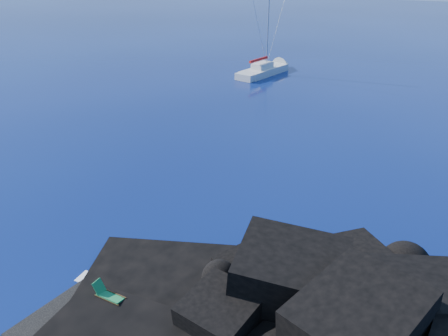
% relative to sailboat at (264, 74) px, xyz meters
% --- Properties ---
extents(ground, '(400.00, 400.00, 0.00)m').
position_rel_sailboat_xyz_m(ground, '(9.96, -48.32, 0.00)').
color(ground, '#040E3F').
rests_on(ground, ground).
extents(surf_foam, '(10.00, 8.00, 0.06)m').
position_rel_sailboat_xyz_m(surf_foam, '(14.96, -43.32, 0.00)').
color(surf_foam, white).
rests_on(surf_foam, ground).
extents(sailboat, '(5.06, 13.91, 14.29)m').
position_rel_sailboat_xyz_m(sailboat, '(0.00, 0.00, 0.00)').
color(sailboat, silver).
rests_on(sailboat, ground).
extents(deck_chair, '(1.48, 0.65, 1.02)m').
position_rel_sailboat_xyz_m(deck_chair, '(12.72, -46.58, 0.86)').
color(deck_chair, '#1A7940').
rests_on(deck_chair, beach).
extents(towel, '(1.85, 1.57, 0.04)m').
position_rel_sailboat_xyz_m(towel, '(12.94, -48.74, 0.37)').
color(towel, silver).
rests_on(towel, beach).
extents(sunbather, '(1.53, 1.15, 0.21)m').
position_rel_sailboat_xyz_m(sunbather, '(12.94, -48.74, 0.50)').
color(sunbather, tan).
rests_on(sunbather, towel).
extents(marker_cone, '(0.45, 0.45, 0.53)m').
position_rel_sailboat_xyz_m(marker_cone, '(16.54, -46.52, 0.62)').
color(marker_cone, orange).
rests_on(marker_cone, beach).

